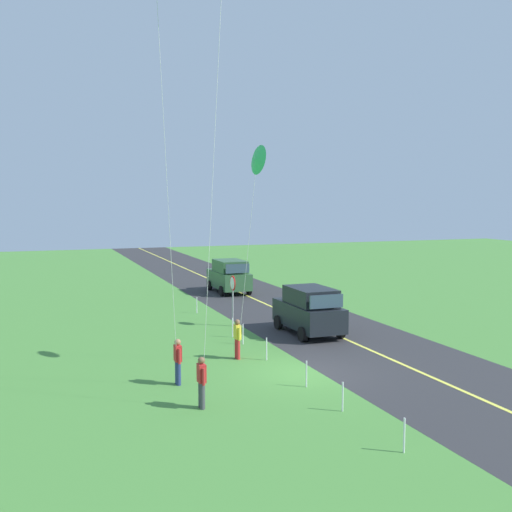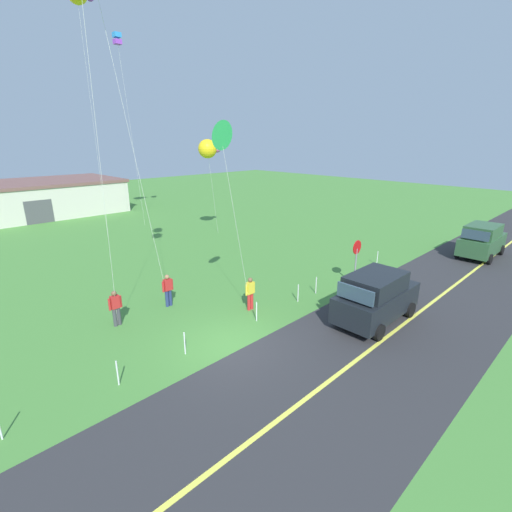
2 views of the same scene
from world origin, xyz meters
TOP-DOWN VIEW (x-y plane):
  - ground_plane at (0.00, 0.00)m, footprint 120.00×120.00m
  - asphalt_road at (0.00, -4.00)m, footprint 120.00×7.00m
  - road_centre_stripe at (0.00, -4.00)m, footprint 120.00×0.16m
  - car_suv_foreground at (5.84, -2.91)m, footprint 4.40×2.12m
  - car_parked_east_far at (19.50, -3.34)m, footprint 4.40×2.12m
  - stop_sign at (8.84, -0.10)m, footprint 0.76×0.08m
  - person_adult_near at (0.16, 4.73)m, footprint 0.58×0.22m
  - person_adult_companion at (-2.45, 4.61)m, footprint 0.58×0.22m
  - person_child_watcher at (2.71, 1.72)m, footprint 0.58×0.22m
  - kite_yellow_high at (1.05, 1.51)m, footprint 2.23×0.47m
  - kite_green_far at (7.31, 22.17)m, footprint 0.87×0.83m
  - kite_pink_drift at (9.33, 13.27)m, footprint 2.27×1.74m
  - warehouse_distant at (1.07, 34.02)m, footprint 18.36×10.20m
  - fence_post_1 at (-4.19, 0.70)m, footprint 0.05×0.05m
  - fence_post_2 at (-1.61, 0.70)m, footprint 0.05×0.05m
  - fence_post_3 at (2.12, 0.70)m, footprint 0.05×0.05m
  - fence_post_4 at (4.98, 0.70)m, footprint 0.05×0.05m
  - fence_post_5 at (6.44, 0.70)m, footprint 0.05×0.05m
  - fence_post_6 at (12.88, 0.70)m, footprint 0.05×0.05m

SIDE VIEW (x-z plane):
  - ground_plane at x=0.00m, z-range -0.10..0.00m
  - asphalt_road at x=0.00m, z-range 0.00..0.00m
  - road_centre_stripe at x=0.00m, z-range 0.00..0.01m
  - fence_post_1 at x=-4.19m, z-range 0.00..0.90m
  - fence_post_2 at x=-1.61m, z-range 0.00..0.90m
  - fence_post_3 at x=2.12m, z-range 0.00..0.90m
  - fence_post_4 at x=4.98m, z-range 0.00..0.90m
  - fence_post_5 at x=6.44m, z-range 0.00..0.90m
  - fence_post_6 at x=12.88m, z-range 0.00..0.90m
  - person_adult_near at x=0.16m, z-range 0.06..1.66m
  - person_adult_companion at x=-2.45m, z-range 0.06..1.66m
  - person_child_watcher at x=2.71m, z-range 0.06..1.66m
  - car_suv_foreground at x=5.84m, z-range 0.03..2.27m
  - car_parked_east_far at x=19.50m, z-range 0.03..2.27m
  - warehouse_distant at x=1.07m, z-range 0.00..3.50m
  - stop_sign at x=8.84m, z-range 0.52..3.08m
  - kite_pink_drift at x=9.33m, z-range 3.13..10.80m
  - kite_yellow_high at x=1.05m, z-range 3.60..11.97m
  - kite_green_far at x=7.31m, z-range 7.43..23.30m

